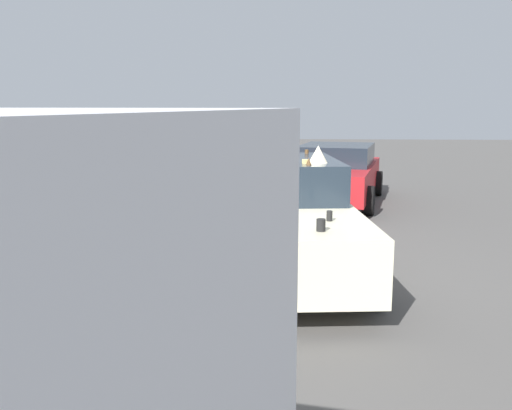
# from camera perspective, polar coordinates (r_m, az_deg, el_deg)

# --- Properties ---
(ground_plane) EXTENTS (60.00, 60.00, 0.00)m
(ground_plane) POSITION_cam_1_polar(r_m,az_deg,el_deg) (7.69, 2.25, -6.64)
(ground_plane) COLOR #514F4C
(art_car_decorated) EXTENTS (4.78, 2.44, 1.72)m
(art_car_decorated) POSITION_cam_1_polar(r_m,az_deg,el_deg) (7.59, 2.23, -1.03)
(art_car_decorated) COLOR beige
(art_car_decorated) RESTS_ON ground
(parked_sedan_far_right) EXTENTS (4.57, 2.66, 1.33)m
(parked_sedan_far_right) POSITION_cam_1_polar(r_m,az_deg,el_deg) (12.96, 8.16, 3.26)
(parked_sedan_far_right) COLOR red
(parked_sedan_far_right) RESTS_ON ground
(parked_sedan_row_back_far) EXTENTS (4.49, 2.18, 1.46)m
(parked_sedan_row_back_far) POSITION_cam_1_polar(r_m,az_deg,el_deg) (12.28, -12.03, 3.00)
(parked_sedan_row_back_far) COLOR gold
(parked_sedan_row_back_far) RESTS_ON ground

